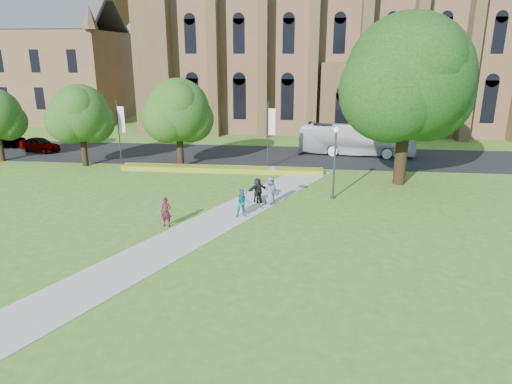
# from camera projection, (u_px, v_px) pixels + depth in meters

# --- Properties ---
(ground) EXTENTS (160.00, 160.00, 0.00)m
(ground) POSITION_uv_depth(u_px,v_px,m) (214.00, 227.00, 27.84)
(ground) COLOR #3E651E
(ground) RESTS_ON ground
(road) EXTENTS (160.00, 10.00, 0.02)m
(road) POSITION_uv_depth(u_px,v_px,m) (252.00, 155.00, 46.84)
(road) COLOR black
(road) RESTS_ON ground
(footpath) EXTENTS (15.58, 28.54, 0.04)m
(footpath) POSITION_uv_depth(u_px,v_px,m) (217.00, 221.00, 28.79)
(footpath) COLOR #B2B2A8
(footpath) RESTS_ON ground
(flower_hedge) EXTENTS (18.00, 1.40, 0.45)m
(flower_hedge) POSITION_uv_depth(u_px,v_px,m) (221.00, 169.00, 40.52)
(flower_hedge) COLOR gold
(flower_hedge) RESTS_ON ground
(cathedral) EXTENTS (52.60, 18.25, 28.00)m
(cathedral) POSITION_uv_depth(u_px,v_px,m) (344.00, 30.00, 60.71)
(cathedral) COLOR brown
(cathedral) RESTS_ON ground
(building_west) EXTENTS (22.00, 14.00, 18.30)m
(building_west) POSITION_uv_depth(u_px,v_px,m) (45.00, 59.00, 68.52)
(building_west) COLOR brown
(building_west) RESTS_ON ground
(streetlamp) EXTENTS (0.44, 0.44, 5.24)m
(streetlamp) POSITION_uv_depth(u_px,v_px,m) (335.00, 154.00, 32.27)
(streetlamp) COLOR #38383D
(streetlamp) RESTS_ON ground
(large_tree) EXTENTS (9.60, 9.60, 13.20)m
(large_tree) POSITION_uv_depth(u_px,v_px,m) (409.00, 77.00, 34.48)
(large_tree) COLOR #332114
(large_tree) RESTS_ON ground
(street_tree_0) EXTENTS (5.20, 5.20, 7.50)m
(street_tree_0) POSITION_uv_depth(u_px,v_px,m) (80.00, 113.00, 41.25)
(street_tree_0) COLOR #332114
(street_tree_0) RESTS_ON ground
(street_tree_1) EXTENTS (5.60, 5.60, 8.05)m
(street_tree_1) POSITION_uv_depth(u_px,v_px,m) (178.00, 110.00, 40.69)
(street_tree_1) COLOR #332114
(street_tree_1) RESTS_ON ground
(banner_pole_0) EXTENTS (0.70, 0.10, 6.00)m
(banner_pole_0) POSITION_uv_depth(u_px,v_px,m) (269.00, 131.00, 41.06)
(banner_pole_0) COLOR #38383D
(banner_pole_0) RESTS_ON ground
(banner_pole_1) EXTENTS (0.70, 0.10, 6.00)m
(banner_pole_1) POSITION_uv_depth(u_px,v_px,m) (120.00, 128.00, 42.51)
(banner_pole_1) COLOR #38383D
(banner_pole_1) RESTS_ON ground
(tour_coach) EXTENTS (11.86, 4.01, 3.24)m
(tour_coach) POSITION_uv_depth(u_px,v_px,m) (356.00, 139.00, 46.66)
(tour_coach) COLOR silver
(tour_coach) RESTS_ON road
(car_0) EXTENTS (4.86, 3.07, 1.54)m
(car_0) POSITION_uv_depth(u_px,v_px,m) (40.00, 144.00, 48.38)
(car_0) COLOR gray
(car_0) RESTS_ON road
(car_1) EXTENTS (4.91, 2.99, 1.53)m
(car_1) POSITION_uv_depth(u_px,v_px,m) (2.00, 141.00, 50.28)
(car_1) COLOR gray
(car_1) RESTS_ON road
(pedestrian_0) EXTENTS (0.67, 0.46, 1.80)m
(pedestrian_0) POSITION_uv_depth(u_px,v_px,m) (166.00, 212.00, 27.61)
(pedestrian_0) COLOR #4E1125
(pedestrian_0) RESTS_ON footpath
(pedestrian_1) EXTENTS (1.07, 0.93, 1.85)m
(pedestrian_1) POSITION_uv_depth(u_px,v_px,m) (242.00, 203.00, 29.15)
(pedestrian_1) COLOR teal
(pedestrian_1) RESTS_ON footpath
(pedestrian_2) EXTENTS (1.19, 1.01, 1.60)m
(pedestrian_2) POSITION_uv_depth(u_px,v_px,m) (243.00, 201.00, 29.99)
(pedestrian_2) COLOR #B8B8B8
(pedestrian_2) RESTS_ON footpath
(pedestrian_3) EXTENTS (1.05, 0.60, 1.69)m
(pedestrian_3) POSITION_uv_depth(u_px,v_px,m) (259.00, 191.00, 31.93)
(pedestrian_3) COLOR black
(pedestrian_3) RESTS_ON footpath
(pedestrian_4) EXTENTS (1.12, 1.02, 1.93)m
(pedestrian_4) POSITION_uv_depth(u_px,v_px,m) (271.00, 191.00, 31.59)
(pedestrian_4) COLOR slate
(pedestrian_4) RESTS_ON footpath
(pedestrian_5) EXTENTS (1.59, 1.29, 1.70)m
(pedestrian_5) POSITION_uv_depth(u_px,v_px,m) (257.00, 190.00, 32.21)
(pedestrian_5) COLOR #222429
(pedestrian_5) RESTS_ON footpath
(parasol) EXTENTS (0.87, 0.87, 0.67)m
(parasol) POSITION_uv_depth(u_px,v_px,m) (274.00, 172.00, 31.28)
(parasol) COLOR #C3899C
(parasol) RESTS_ON pedestrian_4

